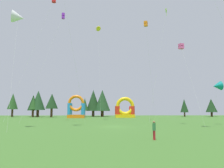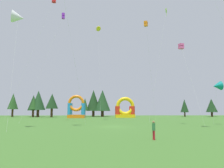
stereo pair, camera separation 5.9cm
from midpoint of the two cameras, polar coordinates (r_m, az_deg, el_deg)
The scene contains 22 objects.
ground_plane at distance 31.37m, azimuth 0.57°, elevation -11.39°, with size 120.00×120.00×0.00m, color #3D6B28.
kite_purple_box at distance 47.18m, azimuth -12.99°, elevation 17.18°, with size 7.15×3.13×22.26m.
kite_pink_box at distance 38.44m, azimuth 17.95°, elevation 9.52°, with size 1.86×4.81×13.56m.
kite_white_delta at distance 33.68m, azimuth -23.83°, elevation 15.97°, with size 2.31×5.44×16.15m.
kite_lime_diamond at distance 48.77m, azimuth 14.31°, elevation 18.07°, with size 4.82×1.72×23.66m.
kite_orange_box at distance 52.64m, azimuth 8.97°, elevation 15.54°, with size 3.86×7.23×23.10m.
kite_red_box at distance 51.13m, azimuth -15.33°, elevation 20.84°, with size 8.62×3.02×26.70m.
kite_teal_delta at distance 39.74m, azimuth 26.21°, elevation -0.48°, with size 1.51×2.56×7.21m.
kite_yellow_parafoil at distance 53.68m, azimuth -3.71°, elevation 14.49°, with size 1.81×5.84×22.54m.
person_near_camera at distance 18.43m, azimuth 11.08°, elevation -11.59°, with size 0.35×0.35×1.57m.
inflatable_blue_arch at distance 66.80m, azimuth 3.42°, elevation -7.08°, with size 5.90×4.76×6.32m.
inflatable_red_slide at distance 64.76m, azimuth -9.54°, elevation -6.69°, with size 5.01×3.64×6.74m.
tree_row_2 at distance 80.93m, azimuth -24.98°, elevation -4.24°, with size 3.49×3.49×8.00m.
tree_row_3 at distance 80.45m, azimuth -20.32°, elevation -4.73°, with size 3.82×3.82×7.58m.
tree_row_4 at distance 75.14m, azimuth -20.24°, elevation -4.91°, with size 2.75×2.75×6.52m.
tree_row_5 at distance 76.05m, azimuth -19.14°, elevation -4.17°, with size 4.78×4.78×8.80m.
tree_row_6 at distance 73.47m, azimuth -15.79°, elevation -4.47°, with size 4.06×4.06×7.71m.
tree_row_7 at distance 74.14m, azimuth -7.30°, elevation -5.43°, with size 2.42×2.42×6.40m.
tree_row_8 at distance 76.14m, azimuth -5.04°, elevation -4.41°, with size 5.00×5.00×9.39m.
tree_row_9 at distance 75.51m, azimuth -2.62°, elevation -4.41°, with size 5.58×5.58×9.40m.
tree_row_10 at distance 78.79m, azimuth 18.72°, elevation -5.53°, with size 2.77×2.77×6.09m.
tree_row_11 at distance 82.46m, azimuth 24.97°, elevation -5.23°, with size 3.86×3.86×6.22m.
Camera 1 is at (-1.47, -31.23, 2.51)m, focal length 34.23 mm.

